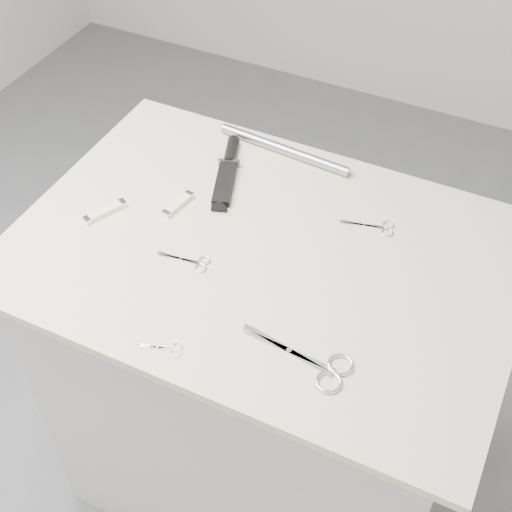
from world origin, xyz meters
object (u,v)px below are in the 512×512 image
at_px(sheathed_knife, 228,168).
at_px(pocket_knife_b, 178,204).
at_px(embroidery_scissors_a, 192,262).
at_px(metal_rail, 284,149).
at_px(tiny_scissors, 166,349).
at_px(pocket_knife_a, 105,211).
at_px(plinth, 263,384).
at_px(embroidery_scissors_b, 377,227).
at_px(large_shears, 318,365).

height_order(sheathed_knife, pocket_knife_b, sheathed_knife).
bearing_deg(embroidery_scissors_a, metal_rail, 79.87).
bearing_deg(embroidery_scissors_a, sheathed_knife, 96.02).
distance_m(tiny_scissors, pocket_knife_a, 0.38).
bearing_deg(metal_rail, plinth, -72.53).
height_order(embroidery_scissors_b, tiny_scissors, same).
distance_m(plinth, tiny_scissors, 0.56).
height_order(embroidery_scissors_a, embroidery_scissors_b, same).
relative_size(tiny_scissors, sheathed_knife, 0.35).
distance_m(embroidery_scissors_a, tiny_scissors, 0.21).
bearing_deg(pocket_knife_b, plinth, -90.11).
xyz_separation_m(tiny_scissors, sheathed_knife, (-0.13, 0.48, 0.01)).
relative_size(embroidery_scissors_a, sheathed_knife, 0.47).
height_order(large_shears, sheathed_knife, sheathed_knife).
relative_size(plinth, embroidery_scissors_a, 8.48).
bearing_deg(metal_rail, sheathed_knife, -126.89).
distance_m(sheathed_knife, metal_rail, 0.14).
xyz_separation_m(embroidery_scissors_b, pocket_knife_a, (-0.52, -0.21, 0.00)).
bearing_deg(embroidery_scissors_a, plinth, 31.30).
xyz_separation_m(sheathed_knife, metal_rail, (0.09, 0.11, 0.00)).
height_order(tiny_scissors, pocket_knife_b, pocket_knife_b).
relative_size(tiny_scissors, pocket_knife_b, 0.90).
height_order(large_shears, embroidery_scissors_b, large_shears).
bearing_deg(plinth, pocket_knife_b, 169.89).
bearing_deg(large_shears, metal_rail, 126.87).
height_order(large_shears, tiny_scissors, large_shears).
relative_size(large_shears, pocket_knife_a, 2.13).
distance_m(plinth, embroidery_scissors_a, 0.49).
distance_m(sheathed_knife, pocket_knife_a, 0.29).
bearing_deg(sheathed_knife, large_shears, -156.03).
distance_m(plinth, embroidery_scissors_b, 0.53).
xyz_separation_m(embroidery_scissors_b, metal_rail, (-0.27, 0.14, 0.01)).
relative_size(pocket_knife_a, metal_rail, 0.29).
relative_size(embroidery_scissors_b, pocket_knife_b, 1.28).
distance_m(embroidery_scissors_a, pocket_knife_b, 0.17).
bearing_deg(sheathed_knife, embroidery_scissors_b, -114.19).
xyz_separation_m(sheathed_knife, pocket_knife_a, (-0.17, -0.23, -0.00)).
height_order(embroidery_scissors_a, pocket_knife_b, pocket_knife_b).
bearing_deg(tiny_scissors, sheathed_knife, 87.47).
bearing_deg(pocket_knife_b, metal_rail, -15.70).
bearing_deg(metal_rail, large_shears, -60.01).
relative_size(tiny_scissors, metal_rail, 0.24).
distance_m(plinth, pocket_knife_b, 0.53).
xyz_separation_m(tiny_scissors, metal_rail, (-0.04, 0.59, 0.01)).
bearing_deg(pocket_knife_a, plinth, -57.08).
bearing_deg(pocket_knife_b, embroidery_scissors_b, -63.25).
bearing_deg(embroidery_scissors_b, tiny_scissors, -130.09).
height_order(embroidery_scissors_a, metal_rail, metal_rail).
relative_size(embroidery_scissors_a, tiny_scissors, 1.35).
xyz_separation_m(large_shears, embroidery_scissors_a, (-0.31, 0.12, -0.00)).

